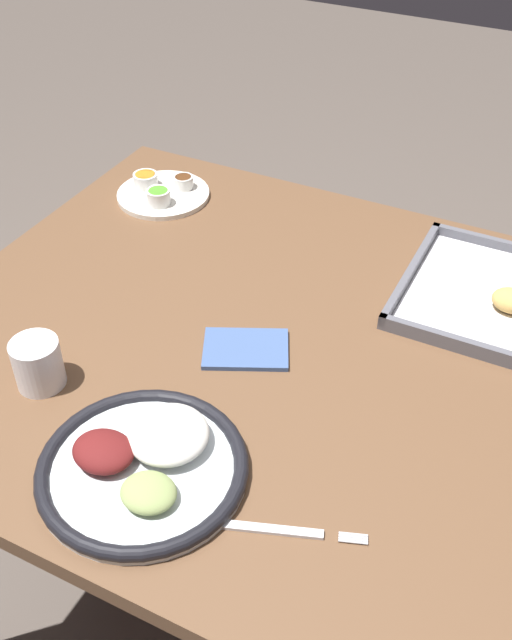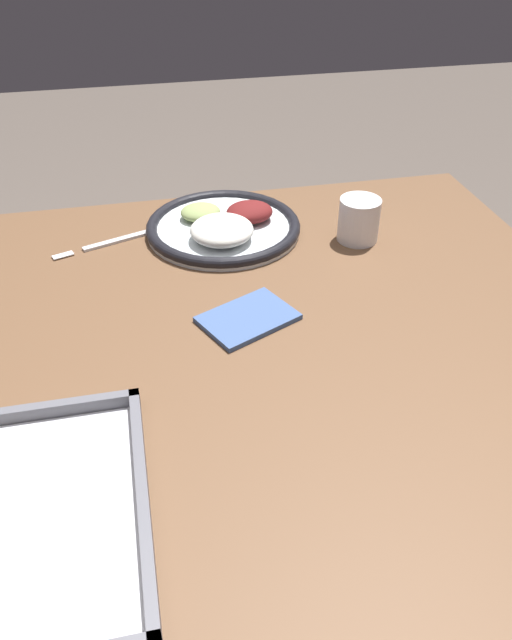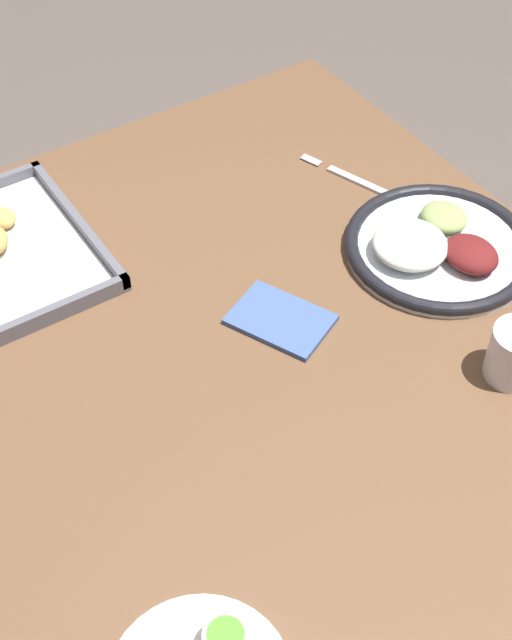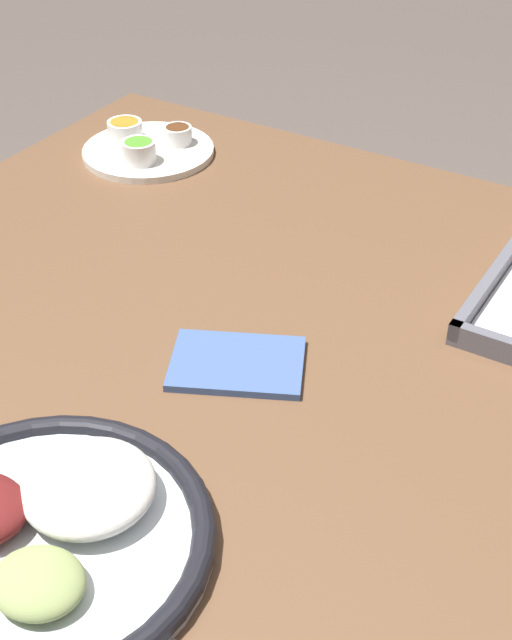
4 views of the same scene
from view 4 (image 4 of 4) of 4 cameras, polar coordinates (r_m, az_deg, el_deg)
name	(u,v)px [view 4 (image 4 of 4)]	position (r m, az deg, el deg)	size (l,w,h in m)	color
dining_table	(258,428)	(0.98, 0.16, -6.90)	(1.05, 0.94, 0.76)	brown
dinner_plate	(44,533)	(0.73, -13.42, -13.11)	(0.27, 0.27, 0.05)	silver
saucer_plate	(146,147)	(1.29, -7.04, 10.96)	(0.19, 0.19, 0.04)	white
napkin	(241,365)	(0.87, -0.95, -2.90)	(0.16, 0.14, 0.01)	#3F598C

